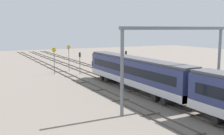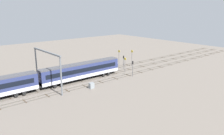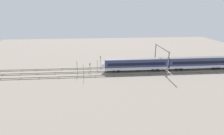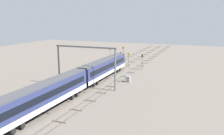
{
  "view_description": "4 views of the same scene",
  "coord_description": "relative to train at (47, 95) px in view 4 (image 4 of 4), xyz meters",
  "views": [
    {
      "loc": [
        -39.0,
        20.98,
        9.09
      ],
      "look_at": [
        4.24,
        -1.53,
        2.08
      ],
      "focal_mm": 43.31,
      "sensor_mm": 36.0,
      "label": 1
    },
    {
      "loc": [
        -37.59,
        -51.08,
        19.33
      ],
      "look_at": [
        4.0,
        -1.55,
        2.38
      ],
      "focal_mm": 36.18,
      "sensor_mm": 36.0,
      "label": 2
    },
    {
      "loc": [
        9.13,
        65.0,
        23.55
      ],
      "look_at": [
        3.63,
        0.87,
        2.04
      ],
      "focal_mm": 29.0,
      "sensor_mm": 36.0,
      "label": 3
    },
    {
      "loc": [
        -61.93,
        -24.73,
        15.58
      ],
      "look_at": [
        -0.45,
        -0.0,
        1.72
      ],
      "focal_mm": 38.83,
      "sensor_mm": 36.0,
      "label": 4
    }
  ],
  "objects": [
    {
      "name": "overhead_gantry",
      "position": [
        14.64,
        0.38,
        4.02
      ],
      "size": [
        0.4,
        14.71,
        9.33
      ],
      "color": "slate",
      "rests_on": "ground"
    },
    {
      "name": "relay_cabinet",
      "position": [
        22.56,
        -7.07,
        -1.94
      ],
      "size": [
        1.22,
        0.9,
        1.43
      ],
      "color": "gray",
      "rests_on": "ground"
    },
    {
      "name": "signal_light_trackside_approach",
      "position": [
        41.66,
        1.84,
        0.22
      ],
      "size": [
        0.31,
        0.32,
        4.38
      ],
      "color": "#4C4C51",
      "rests_on": "ground"
    },
    {
      "name": "speed_sign_near_foreground",
      "position": [
        38.99,
        -1.68,
        0.36
      ],
      "size": [
        0.14,
        0.85,
        4.71
      ],
      "color": "#4C4C51",
      "rests_on": "ground"
    },
    {
      "name": "track_middle",
      "position": [
        29.87,
        4.52,
        -2.59
      ],
      "size": [
        143.35,
        2.4,
        0.16
      ],
      "color": "#59544C",
      "rests_on": "ground"
    },
    {
      "name": "track_near_foreground",
      "position": [
        29.87,
        -4.52,
        -2.59
      ],
      "size": [
        143.35,
        2.4,
        0.16
      ],
      "color": "#59544C",
      "rests_on": "ground"
    },
    {
      "name": "ground_plane",
      "position": [
        29.87,
        0.0,
        -2.66
      ],
      "size": [
        159.35,
        159.35,
        0.0
      ],
      "primitive_type": "plane",
      "color": "slate"
    },
    {
      "name": "speed_sign_mid_trackside",
      "position": [
        43.78,
        6.48,
        0.78
      ],
      "size": [
        0.14,
        0.88,
        5.37
      ],
      "color": "#4C4C51",
      "rests_on": "ground"
    },
    {
      "name": "track_with_train",
      "position": [
        29.87,
        0.0,
        -2.59
      ],
      "size": [
        143.35,
        2.4,
        0.16
      ],
      "color": "#59544C",
      "rests_on": "ground"
    },
    {
      "name": "signal_light_trackside_departure",
      "position": [
        37.58,
        -6.49,
        0.38
      ],
      "size": [
        0.31,
        0.32,
        4.65
      ],
      "color": "#4C4C51",
      "rests_on": "ground"
    },
    {
      "name": "speed_sign_far_trackside",
      "position": [
        46.25,
        2.6,
        0.9
      ],
      "size": [
        0.14,
        0.86,
        5.61
      ],
      "color": "#4C4C51",
      "rests_on": "ground"
    },
    {
      "name": "train",
      "position": [
        0.0,
        0.0,
        0.0
      ],
      "size": [
        75.2,
        3.24,
        4.8
      ],
      "color": "navy",
      "rests_on": "ground"
    }
  ]
}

